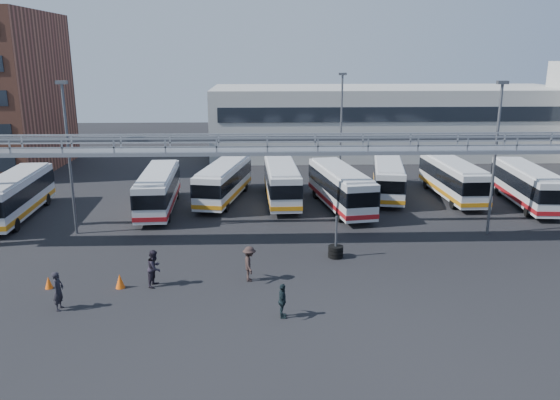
{
  "coord_description": "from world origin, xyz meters",
  "views": [
    {
      "loc": [
        -3.4,
        -27.8,
        11.88
      ],
      "look_at": [
        -2.19,
        6.0,
        2.77
      ],
      "focal_mm": 35.0,
      "sensor_mm": 36.0,
      "label": 1
    }
  ],
  "objects_px": {
    "bus_5": "(340,187)",
    "pedestrian_c": "(249,264)",
    "bus_7": "(452,178)",
    "tire_stack": "(336,250)",
    "cone_right": "(120,281)",
    "bus_8": "(527,184)",
    "light_pole_left": "(68,151)",
    "bus_0": "(15,195)",
    "pedestrian_b": "(155,268)",
    "pedestrian_d": "(282,301)",
    "light_pole_back": "(341,123)",
    "bus_3": "(224,180)",
    "bus_4": "(281,180)",
    "light_pole_mid": "(496,151)",
    "bus_2": "(158,189)",
    "pedestrian_a": "(58,291)",
    "bus_6": "(388,177)",
    "cone_left": "(49,283)"
  },
  "relations": [
    {
      "from": "bus_5",
      "to": "pedestrian_c",
      "type": "relative_size",
      "value": 5.63
    },
    {
      "from": "bus_7",
      "to": "tire_stack",
      "type": "bearing_deg",
      "value": -132.0
    },
    {
      "from": "bus_5",
      "to": "cone_right",
      "type": "distance_m",
      "value": 20.09
    },
    {
      "from": "bus_8",
      "to": "light_pole_left",
      "type": "bearing_deg",
      "value": -165.29
    },
    {
      "from": "bus_0",
      "to": "pedestrian_b",
      "type": "height_order",
      "value": "bus_0"
    },
    {
      "from": "tire_stack",
      "to": "pedestrian_b",
      "type": "bearing_deg",
      "value": -159.54
    },
    {
      "from": "pedestrian_d",
      "to": "tire_stack",
      "type": "bearing_deg",
      "value": -22.25
    },
    {
      "from": "light_pole_back",
      "to": "pedestrian_d",
      "type": "distance_m",
      "value": 27.93
    },
    {
      "from": "bus_8",
      "to": "bus_5",
      "type": "bearing_deg",
      "value": -173.76
    },
    {
      "from": "bus_3",
      "to": "pedestrian_b",
      "type": "bearing_deg",
      "value": -86.96
    },
    {
      "from": "light_pole_back",
      "to": "cone_right",
      "type": "xyz_separation_m",
      "value": [
        -14.82,
        -23.13,
        -5.34
      ]
    },
    {
      "from": "light_pole_back",
      "to": "bus_0",
      "type": "distance_m",
      "value": 27.8
    },
    {
      "from": "bus_5",
      "to": "bus_4",
      "type": "bearing_deg",
      "value": 142.7
    },
    {
      "from": "light_pole_mid",
      "to": "bus_3",
      "type": "bearing_deg",
      "value": 153.13
    },
    {
      "from": "light_pole_left",
      "to": "cone_right",
      "type": "distance_m",
      "value": 11.78
    },
    {
      "from": "bus_5",
      "to": "pedestrian_b",
      "type": "xyz_separation_m",
      "value": [
        -11.85,
        -14.42,
        -0.8
      ]
    },
    {
      "from": "bus_4",
      "to": "tire_stack",
      "type": "distance_m",
      "value": 13.43
    },
    {
      "from": "light_pole_left",
      "to": "bus_8",
      "type": "bearing_deg",
      "value": 9.93
    },
    {
      "from": "bus_2",
      "to": "cone_right",
      "type": "bearing_deg",
      "value": -90.68
    },
    {
      "from": "bus_3",
      "to": "bus_4",
      "type": "height_order",
      "value": "bus_4"
    },
    {
      "from": "pedestrian_b",
      "to": "bus_4",
      "type": "bearing_deg",
      "value": -9.04
    },
    {
      "from": "light_pole_mid",
      "to": "pedestrian_a",
      "type": "height_order",
      "value": "light_pole_mid"
    },
    {
      "from": "light_pole_back",
      "to": "tire_stack",
      "type": "height_order",
      "value": "light_pole_back"
    },
    {
      "from": "bus_0",
      "to": "bus_3",
      "type": "relative_size",
      "value": 1.03
    },
    {
      "from": "light_pole_left",
      "to": "pedestrian_b",
      "type": "relative_size",
      "value": 5.17
    },
    {
      "from": "pedestrian_a",
      "to": "pedestrian_c",
      "type": "xyz_separation_m",
      "value": [
        9.04,
        3.12,
        0.0
      ]
    },
    {
      "from": "light_pole_left",
      "to": "pedestrian_a",
      "type": "distance_m",
      "value": 12.81
    },
    {
      "from": "light_pole_left",
      "to": "pedestrian_d",
      "type": "height_order",
      "value": "light_pole_left"
    },
    {
      "from": "bus_6",
      "to": "pedestrian_d",
      "type": "height_order",
      "value": "bus_6"
    },
    {
      "from": "light_pole_mid",
      "to": "pedestrian_a",
      "type": "xyz_separation_m",
      "value": [
        -25.09,
        -10.53,
        -4.76
      ]
    },
    {
      "from": "bus_0",
      "to": "tire_stack",
      "type": "distance_m",
      "value": 24.38
    },
    {
      "from": "bus_0",
      "to": "bus_7",
      "type": "xyz_separation_m",
      "value": [
        34.31,
        4.6,
        -0.04
      ]
    },
    {
      "from": "bus_3",
      "to": "bus_8",
      "type": "xyz_separation_m",
      "value": [
        24.38,
        -2.42,
        0.02
      ]
    },
    {
      "from": "bus_8",
      "to": "bus_2",
      "type": "bearing_deg",
      "value": -174.45
    },
    {
      "from": "pedestrian_c",
      "to": "tire_stack",
      "type": "distance_m",
      "value": 6.11
    },
    {
      "from": "tire_stack",
      "to": "bus_4",
      "type": "bearing_deg",
      "value": 101.9
    },
    {
      "from": "cone_left",
      "to": "pedestrian_a",
      "type": "bearing_deg",
      "value": -59.94
    },
    {
      "from": "pedestrian_a",
      "to": "cone_right",
      "type": "distance_m",
      "value": 3.36
    },
    {
      "from": "bus_3",
      "to": "tire_stack",
      "type": "height_order",
      "value": "bus_3"
    },
    {
      "from": "bus_0",
      "to": "pedestrian_a",
      "type": "xyz_separation_m",
      "value": [
        8.49,
        -15.39,
        -0.83
      ]
    },
    {
      "from": "bus_2",
      "to": "pedestrian_c",
      "type": "distance_m",
      "value": 15.77
    },
    {
      "from": "light_pole_back",
      "to": "bus_4",
      "type": "bearing_deg",
      "value": -133.43
    },
    {
      "from": "cone_right",
      "to": "light_pole_back",
      "type": "bearing_deg",
      "value": 57.35
    },
    {
      "from": "bus_8",
      "to": "light_pole_mid",
      "type": "bearing_deg",
      "value": -125.66
    },
    {
      "from": "light_pole_left",
      "to": "bus_3",
      "type": "xyz_separation_m",
      "value": [
        9.53,
        8.36,
        -4.01
      ]
    },
    {
      "from": "bus_8",
      "to": "pedestrian_a",
      "type": "distance_m",
      "value": 35.6
    },
    {
      "from": "bus_0",
      "to": "light_pole_left",
      "type": "bearing_deg",
      "value": -38.13
    },
    {
      "from": "pedestrian_b",
      "to": "light_pole_left",
      "type": "bearing_deg",
      "value": 52.63
    },
    {
      "from": "light_pole_left",
      "to": "tire_stack",
      "type": "height_order",
      "value": "light_pole_left"
    },
    {
      "from": "light_pole_left",
      "to": "pedestrian_d",
      "type": "bearing_deg",
      "value": -43.24
    }
  ]
}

